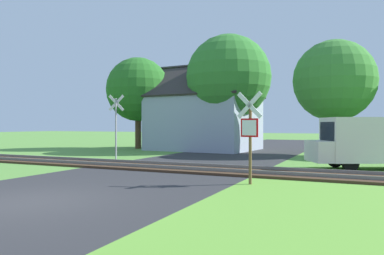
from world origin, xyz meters
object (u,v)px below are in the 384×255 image
(stop_sign_near, at_px, (250,132))
(crossing_sign_far, at_px, (116,123))
(tree_left, at_px, (138,90))
(house, at_px, (204,121))
(mail_truck, at_px, (371,141))
(tree_right, at_px, (334,81))
(tree_center, at_px, (229,77))

(stop_sign_near, xyz_separation_m, crossing_sign_far, (-8.65, 4.73, 0.33))
(stop_sign_near, height_order, tree_left, tree_left)
(house, height_order, mail_truck, house)
(tree_left, relative_size, mail_truck, 1.41)
(tree_left, distance_m, mail_truck, 18.87)
(tree_left, xyz_separation_m, mail_truck, (16.83, -7.79, -3.52))
(tree_right, relative_size, tree_left, 0.99)
(tree_left, bearing_deg, mail_truck, -24.84)
(crossing_sign_far, relative_size, tree_center, 0.42)
(mail_truck, bearing_deg, house, 27.03)
(tree_right, height_order, tree_center, tree_center)
(stop_sign_near, distance_m, tree_left, 19.41)
(tree_center, relative_size, mail_truck, 1.62)
(mail_truck, bearing_deg, tree_right, -10.47)
(crossing_sign_far, relative_size, tree_left, 0.48)
(house, xyz_separation_m, tree_right, (9.48, -1.45, 2.46))
(house, distance_m, mail_truck, 14.46)
(tree_center, distance_m, mail_truck, 12.73)
(crossing_sign_far, distance_m, tree_right, 13.79)
(crossing_sign_far, height_order, tree_left, tree_left)
(crossing_sign_far, xyz_separation_m, tree_left, (-4.52, 9.20, 2.73))
(tree_right, bearing_deg, house, 171.28)
(crossing_sign_far, relative_size, tree_right, 0.49)
(tree_right, distance_m, tree_center, 7.24)
(house, xyz_separation_m, tree_center, (2.29, -0.95, 3.11))
(mail_truck, bearing_deg, stop_sign_near, 123.70)
(house, distance_m, tree_center, 3.98)
(crossing_sign_far, bearing_deg, stop_sign_near, -43.98)
(tree_center, xyz_separation_m, mail_truck, (9.16, -7.82, -4.13))
(stop_sign_near, xyz_separation_m, tree_right, (1.69, 13.46, 3.01))
(crossing_sign_far, distance_m, house, 10.22)
(stop_sign_near, xyz_separation_m, mail_truck, (3.66, 6.14, -0.47))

